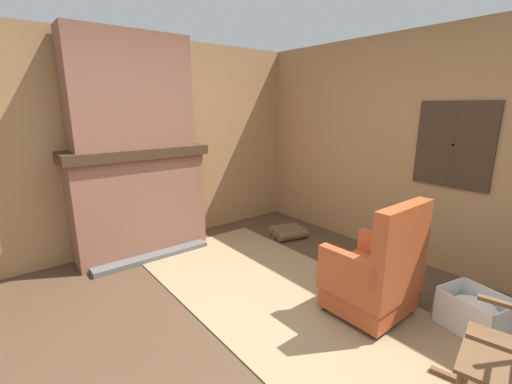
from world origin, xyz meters
name	(u,v)px	position (x,y,z in m)	size (l,w,h in m)	color
ground_plane	(250,343)	(0.00, 0.00, 0.00)	(14.00, 14.00, 0.00)	#4C3523
wood_panel_wall_left	(128,147)	(-2.38, 0.00, 1.26)	(0.06, 5.31, 2.52)	#9E7247
wood_panel_wall_back	(425,151)	(0.01, 2.38, 1.26)	(5.31, 0.09, 2.52)	#9E7247
fireplace_hearth	(140,202)	(-2.13, 0.00, 0.63)	(0.63, 1.59, 1.27)	brown
chimney_breast	(130,91)	(-2.14, 0.00, 1.89)	(0.37, 1.31, 1.23)	brown
area_rug	(294,303)	(-0.18, 0.64, 0.01)	(3.69, 1.60, 0.01)	#997A56
armchair	(375,276)	(0.36, 1.03, 0.37)	(0.62, 0.66, 1.03)	#A84723
firewood_stack	(288,232)	(-1.40, 1.72, 0.07)	(0.49, 0.51, 0.13)	brown
laundry_basket	(474,312)	(0.97, 1.49, 0.16)	(0.53, 0.46, 0.31)	white
oil_lamp_vase	(81,141)	(-2.18, -0.54, 1.37)	(0.13, 0.13, 0.29)	silver
storage_case	(180,138)	(-2.18, 0.59, 1.34)	(0.16, 0.25, 0.14)	black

